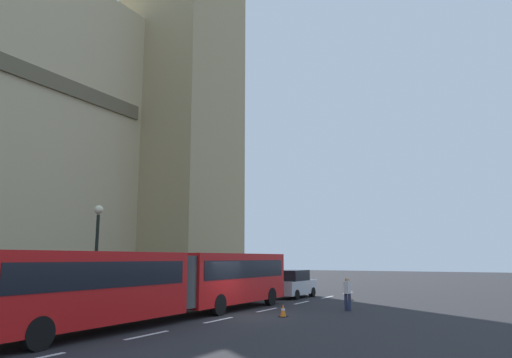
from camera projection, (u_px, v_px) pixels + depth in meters
name	position (u px, v px, depth m)	size (l,w,h in m)	color
ground_plane	(240.00, 316.00, 22.00)	(160.00, 160.00, 0.00)	#262628
lane_centre_marking	(245.00, 315.00, 22.45)	(34.40, 0.16, 0.01)	silver
articulated_bus	(171.00, 279.00, 20.90)	(18.40, 2.54, 2.90)	red
sedan_lead	(293.00, 284.00, 32.11)	(4.40, 1.86, 1.85)	#B7B7BC
traffic_cone_west	(283.00, 311.00, 21.62)	(0.36, 0.36, 0.58)	black
traffic_cone_middle	(350.00, 296.00, 30.20)	(0.36, 0.36, 0.58)	black
street_lamp	(96.00, 250.00, 23.09)	(0.44, 0.44, 5.27)	black
pedestrian_near_cones	(347.00, 292.00, 24.25)	(0.42, 0.36, 1.69)	#262D4C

